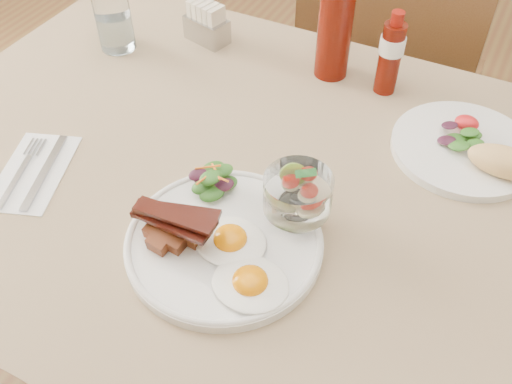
# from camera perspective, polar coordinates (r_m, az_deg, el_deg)

# --- Properties ---
(table) EXTENTS (1.33, 0.88, 0.75)m
(table) POSITION_cam_1_polar(r_m,az_deg,el_deg) (0.97, 2.18, -2.54)
(table) COLOR brown
(table) RESTS_ON ground
(chair_far) EXTENTS (0.42, 0.42, 0.93)m
(chair_far) POSITION_cam_1_polar(r_m,az_deg,el_deg) (1.54, 12.84, 10.70)
(chair_far) COLOR brown
(chair_far) RESTS_ON ground
(main_plate) EXTENTS (0.28, 0.28, 0.02)m
(main_plate) POSITION_cam_1_polar(r_m,az_deg,el_deg) (0.81, -3.20, -5.13)
(main_plate) COLOR white
(main_plate) RESTS_ON table
(fried_eggs) EXTENTS (0.17, 0.15, 0.03)m
(fried_eggs) POSITION_cam_1_polar(r_m,az_deg,el_deg) (0.77, -1.62, -6.86)
(fried_eggs) COLOR white
(fried_eggs) RESTS_ON main_plate
(bacon_potato_pile) EXTENTS (0.13, 0.08, 0.06)m
(bacon_potato_pile) POSITION_cam_1_polar(r_m,az_deg,el_deg) (0.79, -8.36, -3.44)
(bacon_potato_pile) COLOR brown
(bacon_potato_pile) RESTS_ON main_plate
(side_salad) EXTENTS (0.08, 0.07, 0.04)m
(side_salad) POSITION_cam_1_polar(r_m,az_deg,el_deg) (0.86, -4.32, 1.05)
(side_salad) COLOR #215115
(side_salad) RESTS_ON main_plate
(fruit_cup) EXTENTS (0.10, 0.10, 0.10)m
(fruit_cup) POSITION_cam_1_polar(r_m,az_deg,el_deg) (0.79, 4.20, -0.15)
(fruit_cup) COLOR white
(fruit_cup) RESTS_ON main_plate
(second_plate) EXTENTS (0.25, 0.24, 0.06)m
(second_plate) POSITION_cam_1_polar(r_m,az_deg,el_deg) (1.00, 20.93, 3.92)
(second_plate) COLOR white
(second_plate) RESTS_ON table
(ketchup_bottle) EXTENTS (0.08, 0.08, 0.19)m
(ketchup_bottle) POSITION_cam_1_polar(r_m,az_deg,el_deg) (1.10, 7.86, 15.56)
(ketchup_bottle) COLOR #510D04
(ketchup_bottle) RESTS_ON table
(hot_sauce_bottle) EXTENTS (0.06, 0.06, 0.16)m
(hot_sauce_bottle) POSITION_cam_1_polar(r_m,az_deg,el_deg) (1.07, 13.30, 13.27)
(hot_sauce_bottle) COLOR #510D04
(hot_sauce_bottle) RESTS_ON table
(sugar_caddy) EXTENTS (0.10, 0.07, 0.08)m
(sugar_caddy) POSITION_cam_1_polar(r_m,az_deg,el_deg) (1.22, -4.96, 16.34)
(sugar_caddy) COLOR #A9AAAE
(sugar_caddy) RESTS_ON table
(water_glass) EXTENTS (0.07, 0.07, 0.12)m
(water_glass) POSITION_cam_1_polar(r_m,az_deg,el_deg) (1.22, -13.98, 16.07)
(water_glass) COLOR white
(water_glass) RESTS_ON table
(napkin_cutlery) EXTENTS (0.16, 0.21, 0.01)m
(napkin_cutlery) POSITION_cam_1_polar(r_m,az_deg,el_deg) (0.98, -21.33, 1.90)
(napkin_cutlery) COLOR white
(napkin_cutlery) RESTS_ON table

